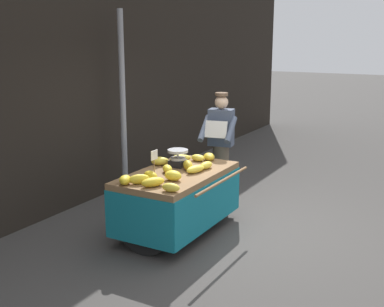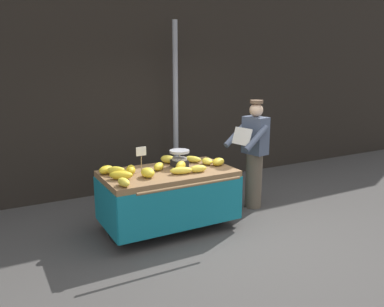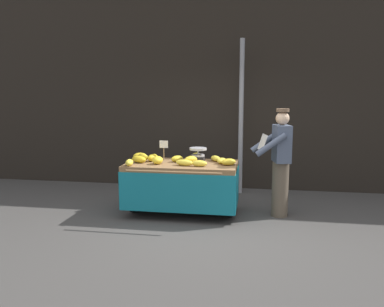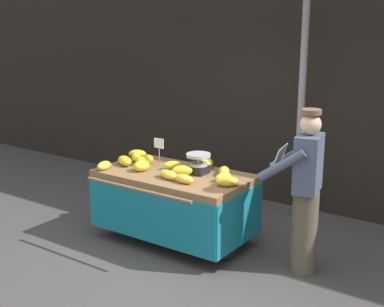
{
  "view_description": "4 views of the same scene",
  "coord_description": "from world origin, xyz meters",
  "px_view_note": "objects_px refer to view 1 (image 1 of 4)",
  "views": [
    {
      "loc": [
        -5.81,
        -2.45,
        2.56
      ],
      "look_at": [
        -0.13,
        0.76,
        1.0
      ],
      "focal_mm": 45.91,
      "sensor_mm": 36.0,
      "label": 1
    },
    {
      "loc": [
        -2.72,
        -3.91,
        2.26
      ],
      "look_at": [
        -0.2,
        0.69,
        1.06
      ],
      "focal_mm": 36.77,
      "sensor_mm": 36.0,
      "label": 2
    },
    {
      "loc": [
        0.63,
        -5.28,
        1.93
      ],
      "look_at": [
        -0.36,
        0.67,
        1.01
      ],
      "focal_mm": 36.33,
      "sensor_mm": 36.0,
      "label": 3
    },
    {
      "loc": [
        2.94,
        -3.9,
        2.57
      ],
      "look_at": [
        -0.24,
        0.68,
        1.13
      ],
      "focal_mm": 49.1,
      "sensor_mm": 36.0,
      "label": 4
    }
  ],
  "objects_px": {
    "weighing_scale": "(178,158)",
    "banana_bunch_11": "(153,182)",
    "banana_bunch_2": "(198,158)",
    "banana_bunch_10": "(160,161)",
    "banana_bunch_12": "(209,157)",
    "banana_bunch_13": "(167,169)",
    "banana_bunch_3": "(151,176)",
    "banana_bunch_1": "(139,179)",
    "banana_bunch_9": "(125,180)",
    "banana_bunch_4": "(171,187)",
    "street_pole": "(123,107)",
    "banana_cart": "(177,189)",
    "banana_bunch_5": "(188,165)",
    "banana_bunch_6": "(181,158)",
    "banana_bunch_0": "(195,169)",
    "banana_bunch_8": "(173,176)",
    "vendor_person": "(221,146)",
    "price_sign": "(154,158)",
    "banana_bunch_7": "(206,165)"
  },
  "relations": [
    {
      "from": "weighing_scale",
      "to": "banana_bunch_11",
      "type": "height_order",
      "value": "weighing_scale"
    },
    {
      "from": "banana_bunch_2",
      "to": "banana_bunch_10",
      "type": "xyz_separation_m",
      "value": [
        -0.45,
        0.34,
        0.01
      ]
    },
    {
      "from": "banana_bunch_12",
      "to": "banana_bunch_13",
      "type": "height_order",
      "value": "same"
    },
    {
      "from": "banana_bunch_3",
      "to": "banana_bunch_1",
      "type": "bearing_deg",
      "value": 166.27
    },
    {
      "from": "banana_bunch_9",
      "to": "banana_bunch_4",
      "type": "bearing_deg",
      "value": -87.93
    },
    {
      "from": "street_pole",
      "to": "banana_bunch_10",
      "type": "height_order",
      "value": "street_pole"
    },
    {
      "from": "street_pole",
      "to": "banana_bunch_3",
      "type": "bearing_deg",
      "value": -133.6
    },
    {
      "from": "banana_cart",
      "to": "banana_bunch_5",
      "type": "bearing_deg",
      "value": -22.88
    },
    {
      "from": "banana_bunch_6",
      "to": "banana_bunch_0",
      "type": "bearing_deg",
      "value": -132.78
    },
    {
      "from": "banana_bunch_8",
      "to": "banana_bunch_1",
      "type": "bearing_deg",
      "value": 139.27
    },
    {
      "from": "banana_bunch_6",
      "to": "vendor_person",
      "type": "height_order",
      "value": "vendor_person"
    },
    {
      "from": "banana_bunch_2",
      "to": "banana_bunch_5",
      "type": "bearing_deg",
      "value": -167.02
    },
    {
      "from": "price_sign",
      "to": "banana_bunch_7",
      "type": "height_order",
      "value": "price_sign"
    },
    {
      "from": "banana_bunch_6",
      "to": "banana_bunch_7",
      "type": "xyz_separation_m",
      "value": [
        -0.2,
        -0.5,
        0.0
      ]
    },
    {
      "from": "banana_cart",
      "to": "banana_bunch_11",
      "type": "xyz_separation_m",
      "value": [
        -0.69,
        -0.08,
        0.28
      ]
    },
    {
      "from": "banana_bunch_12",
      "to": "vendor_person",
      "type": "distance_m",
      "value": 0.82
    },
    {
      "from": "banana_bunch_2",
      "to": "banana_bunch_1",
      "type": "bearing_deg",
      "value": 176.58
    },
    {
      "from": "banana_bunch_12",
      "to": "banana_bunch_13",
      "type": "relative_size",
      "value": 1.13
    },
    {
      "from": "banana_bunch_3",
      "to": "banana_bunch_10",
      "type": "relative_size",
      "value": 0.93
    },
    {
      "from": "banana_bunch_12",
      "to": "banana_bunch_9",
      "type": "bearing_deg",
      "value": 167.74
    },
    {
      "from": "price_sign",
      "to": "banana_bunch_12",
      "type": "bearing_deg",
      "value": -10.97
    },
    {
      "from": "banana_bunch_1",
      "to": "banana_bunch_12",
      "type": "xyz_separation_m",
      "value": [
        1.44,
        -0.2,
        -0.01
      ]
    },
    {
      "from": "banana_bunch_4",
      "to": "banana_bunch_5",
      "type": "height_order",
      "value": "banana_bunch_5"
    },
    {
      "from": "banana_bunch_3",
      "to": "banana_bunch_10",
      "type": "xyz_separation_m",
      "value": [
        0.69,
        0.31,
        -0.0
      ]
    },
    {
      "from": "banana_cart",
      "to": "banana_bunch_6",
      "type": "distance_m",
      "value": 0.64
    },
    {
      "from": "weighing_scale",
      "to": "banana_bunch_10",
      "type": "xyz_separation_m",
      "value": [
        -0.06,
        0.25,
        -0.06
      ]
    },
    {
      "from": "banana_bunch_12",
      "to": "banana_bunch_4",
      "type": "bearing_deg",
      "value": -168.9
    },
    {
      "from": "banana_bunch_3",
      "to": "price_sign",
      "type": "bearing_deg",
      "value": 18.6
    },
    {
      "from": "banana_bunch_5",
      "to": "banana_bunch_2",
      "type": "bearing_deg",
      "value": 12.98
    },
    {
      "from": "banana_bunch_9",
      "to": "banana_cart",
      "type": "bearing_deg",
      "value": -18.49
    },
    {
      "from": "street_pole",
      "to": "banana_bunch_3",
      "type": "distance_m",
      "value": 2.07
    },
    {
      "from": "banana_bunch_4",
      "to": "banana_cart",
      "type": "bearing_deg",
      "value": 26.13
    },
    {
      "from": "banana_bunch_11",
      "to": "vendor_person",
      "type": "distance_m",
      "value": 2.25
    },
    {
      "from": "banana_bunch_3",
      "to": "weighing_scale",
      "type": "bearing_deg",
      "value": 4.5
    },
    {
      "from": "weighing_scale",
      "to": "banana_bunch_4",
      "type": "bearing_deg",
      "value": -153.06
    },
    {
      "from": "weighing_scale",
      "to": "price_sign",
      "type": "xyz_separation_m",
      "value": [
        -0.57,
        -0.0,
        0.13
      ]
    },
    {
      "from": "street_pole",
      "to": "banana_bunch_13",
      "type": "distance_m",
      "value": 1.82
    },
    {
      "from": "banana_bunch_11",
      "to": "banana_bunch_12",
      "type": "bearing_deg",
      "value": 0.23
    },
    {
      "from": "banana_bunch_6",
      "to": "banana_cart",
      "type": "bearing_deg",
      "value": -154.51
    },
    {
      "from": "banana_bunch_0",
      "to": "banana_bunch_12",
      "type": "height_order",
      "value": "banana_bunch_12"
    },
    {
      "from": "banana_bunch_10",
      "to": "banana_cart",
      "type": "bearing_deg",
      "value": -115.54
    },
    {
      "from": "weighing_scale",
      "to": "banana_bunch_7",
      "type": "xyz_separation_m",
      "value": [
        0.08,
        -0.39,
        -0.07
      ]
    },
    {
      "from": "banana_bunch_9",
      "to": "banana_bunch_13",
      "type": "relative_size",
      "value": 1.05
    },
    {
      "from": "street_pole",
      "to": "vendor_person",
      "type": "relative_size",
      "value": 1.73
    },
    {
      "from": "street_pole",
      "to": "weighing_scale",
      "type": "relative_size",
      "value": 10.62
    },
    {
      "from": "street_pole",
      "to": "banana_bunch_9",
      "type": "bearing_deg",
      "value": -142.6
    },
    {
      "from": "banana_bunch_2",
      "to": "banana_bunch_10",
      "type": "height_order",
      "value": "banana_bunch_10"
    },
    {
      "from": "banana_bunch_4",
      "to": "vendor_person",
      "type": "height_order",
      "value": "vendor_person"
    },
    {
      "from": "price_sign",
      "to": "banana_bunch_0",
      "type": "relative_size",
      "value": 1.15
    },
    {
      "from": "banana_bunch_11",
      "to": "banana_bunch_2",
      "type": "bearing_deg",
      "value": 5.31
    }
  ]
}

